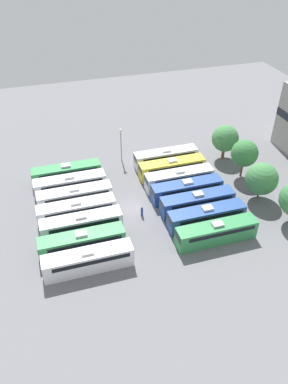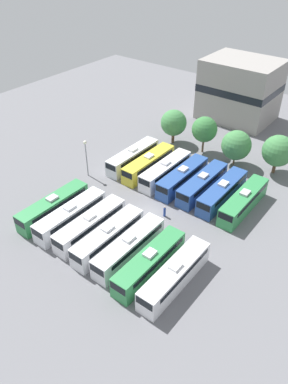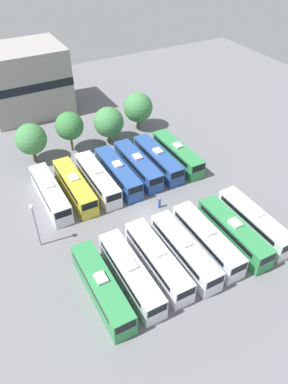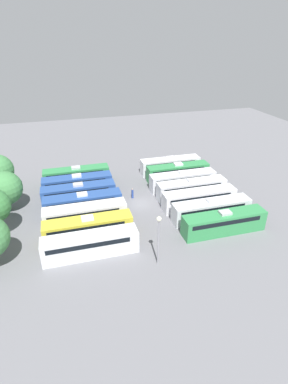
{
  "view_description": "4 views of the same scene",
  "coord_description": "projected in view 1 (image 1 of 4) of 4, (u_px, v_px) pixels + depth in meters",
  "views": [
    {
      "loc": [
        45.85,
        -12.21,
        38.34
      ],
      "look_at": [
        0.56,
        1.48,
        3.22
      ],
      "focal_mm": 35.0,
      "sensor_mm": 36.0,
      "label": 1
    },
    {
      "loc": [
        26.71,
        -35.72,
        35.75
      ],
      "look_at": [
        -1.13,
        0.0,
        3.28
      ],
      "focal_mm": 35.0,
      "sensor_mm": 36.0,
      "label": 2
    },
    {
      "loc": [
        -18.97,
        -33.8,
        35.33
      ],
      "look_at": [
        0.23,
        1.4,
        3.07
      ],
      "focal_mm": 35.0,
      "sensor_mm": 36.0,
      "label": 3
    },
    {
      "loc": [
        -41.7,
        10.93,
        24.83
      ],
      "look_at": [
        -1.23,
        -0.45,
        2.78
      ],
      "focal_mm": 28.0,
      "sensor_mm": 36.0,
      "label": 4
    }
  ],
  "objects": [
    {
      "name": "bus_1",
      "position": [
        70.0,
        184.0,
        63.41
      ],
      "size": [
        2.61,
        12.01,
        3.35
      ],
      "color": "silver",
      "rests_on": "ground_plane"
    },
    {
      "name": "ground_plane",
      "position": [
        134.0,
        207.0,
        60.93
      ],
      "size": [
        120.9,
        120.9,
        0.0
      ],
      "primitive_type": "plane",
      "color": "slate"
    },
    {
      "name": "bus_5",
      "position": [
        82.0,
        242.0,
        52.19
      ],
      "size": [
        2.61,
        12.01,
        3.35
      ],
      "color": "#338C4C",
      "rests_on": "ground_plane"
    },
    {
      "name": "bus_12",
      "position": [
        207.0,
        216.0,
        56.68
      ],
      "size": [
        2.61,
        12.01,
        3.35
      ],
      "color": "#284C93",
      "rests_on": "ground_plane"
    },
    {
      "name": "bus_4",
      "position": [
        82.0,
        224.0,
        55.2
      ],
      "size": [
        2.61,
        12.01,
        3.35
      ],
      "color": "silver",
      "rests_on": "ground_plane"
    },
    {
      "name": "worker_person",
      "position": [
        142.0,
        211.0,
        58.81
      ],
      "size": [
        0.36,
        0.36,
        1.78
      ],
      "color": "navy",
      "rests_on": "ground_plane"
    },
    {
      "name": "bus_0",
      "position": [
        67.0,
        173.0,
        66.17
      ],
      "size": [
        2.61,
        12.01,
        3.35
      ],
      "color": "#338C4C",
      "rests_on": "ground_plane"
    },
    {
      "name": "bus_10",
      "position": [
        187.0,
        189.0,
        62.19
      ],
      "size": [
        2.61,
        12.01,
        3.35
      ],
      "color": "#284C93",
      "rests_on": "ground_plane"
    },
    {
      "name": "bus_3",
      "position": [
        77.0,
        210.0,
        57.82
      ],
      "size": [
        2.61,
        12.01,
        3.35
      ],
      "color": "silver",
      "rests_on": "ground_plane"
    },
    {
      "name": "tree_1",
      "position": [
        245.0,
        153.0,
        65.52
      ],
      "size": [
        4.76,
        4.76,
        7.13
      ],
      "color": "brown",
      "rests_on": "ground_plane"
    },
    {
      "name": "bus_2",
      "position": [
        75.0,
        196.0,
        60.65
      ],
      "size": [
        2.61,
        12.01,
        3.35
      ],
      "color": "silver",
      "rests_on": "ground_plane"
    },
    {
      "name": "bus_11",
      "position": [
        197.0,
        202.0,
        59.49
      ],
      "size": [
        2.61,
        12.01,
        3.35
      ],
      "color": "#284C93",
      "rests_on": "ground_plane"
    },
    {
      "name": "tree_2",
      "position": [
        262.0,
        179.0,
        60.55
      ],
      "size": [
        5.3,
        5.3,
        6.62
      ],
      "color": "brown",
      "rests_on": "ground_plane"
    },
    {
      "name": "light_pole",
      "position": [
        121.0,
        139.0,
        69.85
      ],
      "size": [
        0.6,
        0.6,
        6.75
      ],
      "color": "gray",
      "rests_on": "ground_plane"
    },
    {
      "name": "bus_8",
      "position": [
        172.0,
        167.0,
        67.57
      ],
      "size": [
        2.61,
        12.01,
        3.35
      ],
      "color": "gold",
      "rests_on": "ground_plane"
    },
    {
      "name": "tree_0",
      "position": [
        225.0,
        138.0,
        70.86
      ],
      "size": [
        5.08,
        5.08,
        6.83
      ],
      "color": "brown",
      "rests_on": "ground_plane"
    },
    {
      "name": "bus_9",
      "position": [
        179.0,
        178.0,
        64.8
      ],
      "size": [
        2.61,
        12.01,
        3.35
      ],
      "color": "silver",
      "rests_on": "ground_plane"
    },
    {
      "name": "bus_7",
      "position": [
        166.0,
        157.0,
        70.43
      ],
      "size": [
        2.61,
        12.01,
        3.35
      ],
      "color": "silver",
      "rests_on": "ground_plane"
    },
    {
      "name": "bus_13",
      "position": [
        217.0,
        232.0,
        53.81
      ],
      "size": [
        2.61,
        12.01,
        3.35
      ],
      "color": "#338C4C",
      "rests_on": "ground_plane"
    },
    {
      "name": "bus_6",
      "position": [
        89.0,
        260.0,
        49.46
      ],
      "size": [
        2.61,
        12.01,
        3.35
      ],
      "color": "white",
      "rests_on": "ground_plane"
    }
  ]
}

